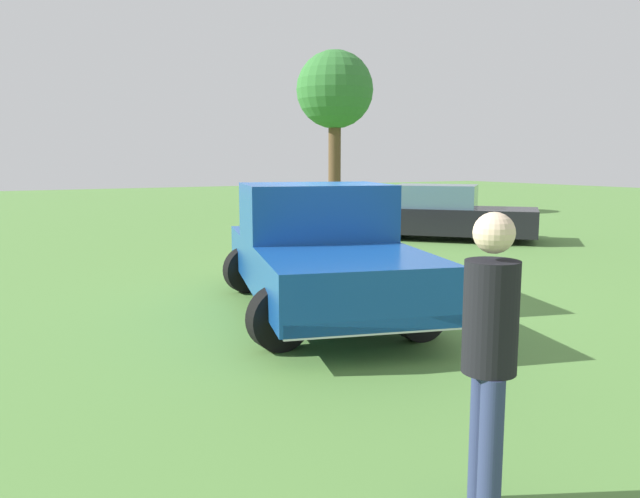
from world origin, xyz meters
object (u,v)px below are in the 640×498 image
at_px(person_bystander, 489,346).
at_px(traffic_cone, 247,243).
at_px(pickup_truck, 318,247).
at_px(tree_back_left, 335,92).
at_px(sedan_near, 442,214).

height_order(person_bystander, traffic_cone, person_bystander).
relative_size(pickup_truck, tree_back_left, 0.83).
distance_m(person_bystander, tree_back_left, 22.16).
xyz_separation_m(pickup_truck, sedan_near, (-6.84, -5.32, -0.25)).
distance_m(pickup_truck, person_bystander, 5.20).
bearing_deg(person_bystander, sedan_near, 78.59).
relative_size(pickup_truck, person_bystander, 2.90).
relative_size(person_bystander, tree_back_left, 0.28).
bearing_deg(traffic_cone, pickup_truck, 77.64).
distance_m(pickup_truck, tree_back_left, 17.19).
height_order(pickup_truck, person_bystander, person_bystander).
relative_size(pickup_truck, sedan_near, 1.13).
height_order(sedan_near, person_bystander, person_bystander).
xyz_separation_m(person_bystander, traffic_cone, (-2.79, -10.22, -0.77)).
relative_size(tree_back_left, traffic_cone, 11.70).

